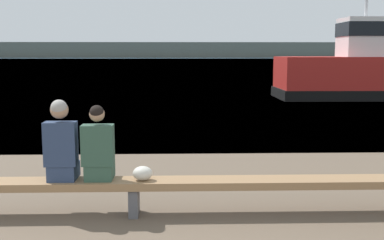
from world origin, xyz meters
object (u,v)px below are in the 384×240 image
Objects in this scene: person_left at (61,145)px; tugboat_red at (362,73)px; bench_main at (134,186)px; person_right at (98,149)px; shopping_bag at (143,173)px.

tugboat_red is at bearing 57.77° from person_left.
person_left is (-0.91, 0.01, 0.54)m from bench_main.
tugboat_red is (9.45, 15.73, 0.29)m from person_right.
person_left is 4.12× the size of shopping_bag.
person_left reaches higher than bench_main.
person_left reaches higher than person_right.
bench_main is at bearing 150.74° from tugboat_red.
bench_main is 1.12× the size of tugboat_red.
tugboat_red reaches higher than bench_main.
person_right is at bearing 178.22° from bench_main.
shopping_bag is 0.03× the size of tugboat_red.
person_left is 0.14× the size of tugboat_red.
person_right is 3.84× the size of shopping_bag.
person_left reaches higher than shopping_bag.
bench_main is 8.19× the size of person_left.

